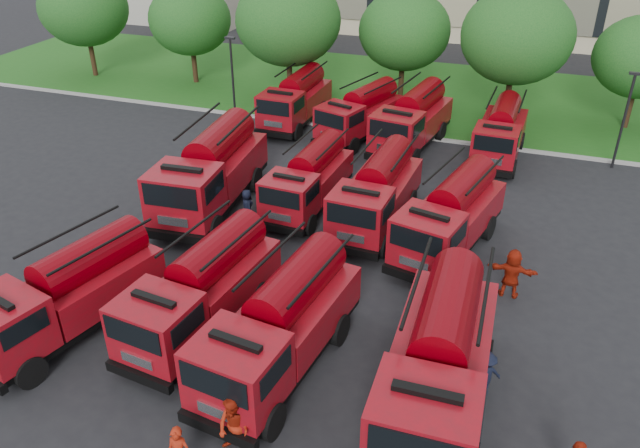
# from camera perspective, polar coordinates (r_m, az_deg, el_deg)

# --- Properties ---
(ground) EXTENTS (140.00, 140.00, 0.00)m
(ground) POSITION_cam_1_polar(r_m,az_deg,el_deg) (22.60, -3.94, -8.03)
(ground) COLOR black
(ground) RESTS_ON ground
(lawn) EXTENTS (70.00, 16.00, 0.12)m
(lawn) POSITION_cam_1_polar(r_m,az_deg,el_deg) (45.06, 9.15, 11.74)
(lawn) COLOR #1B5416
(lawn) RESTS_ON ground
(curb) EXTENTS (70.00, 0.30, 0.14)m
(curb) POSITION_cam_1_polar(r_m,az_deg,el_deg) (37.57, 6.72, 8.19)
(curb) COLOR gray
(curb) RESTS_ON ground
(tree_0) EXTENTS (6.30, 6.30, 7.70)m
(tree_0) POSITION_cam_1_polar(r_m,az_deg,el_deg) (50.22, -20.80, 18.00)
(tree_0) COLOR #382314
(tree_0) RESTS_ON ground
(tree_1) EXTENTS (5.71, 5.71, 6.98)m
(tree_1) POSITION_cam_1_polar(r_m,az_deg,el_deg) (46.60, -11.81, 17.83)
(tree_1) COLOR #382314
(tree_1) RESTS_ON ground
(tree_2) EXTENTS (6.72, 6.72, 8.22)m
(tree_2) POSITION_cam_1_polar(r_m,az_deg,el_deg) (41.63, -2.93, 18.12)
(tree_2) COLOR #382314
(tree_2) RESTS_ON ground
(tree_3) EXTENTS (5.88, 5.88, 7.19)m
(tree_3) POSITION_cam_1_polar(r_m,az_deg,el_deg) (42.13, 7.73, 17.11)
(tree_3) COLOR #382314
(tree_3) RESTS_ON ground
(tree_4) EXTENTS (6.55, 6.55, 8.01)m
(tree_4) POSITION_cam_1_polar(r_m,az_deg,el_deg) (39.74, 17.57, 16.07)
(tree_4) COLOR #382314
(tree_4) RESTS_ON ground
(lamp_post_0) EXTENTS (0.60, 0.25, 5.11)m
(lamp_post_0) POSITION_cam_1_polar(r_m,az_deg,el_deg) (39.24, -8.02, 13.43)
(lamp_post_0) COLOR black
(lamp_post_0) RESTS_ON ground
(lamp_post_1) EXTENTS (0.60, 0.25, 5.11)m
(lamp_post_1) POSITION_cam_1_polar(r_m,az_deg,el_deg) (35.54, 26.11, 8.90)
(lamp_post_1) COLOR black
(lamp_post_1) RESTS_ON ground
(fire_truck_0) EXTENTS (3.95, 7.14, 3.09)m
(fire_truck_0) POSITION_cam_1_polar(r_m,az_deg,el_deg) (22.47, -22.00, -5.85)
(fire_truck_0) COLOR black
(fire_truck_0) RESTS_ON ground
(fire_truck_1) EXTENTS (3.18, 7.11, 3.13)m
(fire_truck_1) POSITION_cam_1_polar(r_m,az_deg,el_deg) (21.34, -10.72, -5.88)
(fire_truck_1) COLOR black
(fire_truck_1) RESTS_ON ground
(fire_truck_2) EXTENTS (3.35, 7.40, 3.25)m
(fire_truck_2) POSITION_cam_1_polar(r_m,az_deg,el_deg) (19.43, -3.62, -9.20)
(fire_truck_2) COLOR black
(fire_truck_2) RESTS_ON ground
(fire_truck_3) EXTENTS (2.98, 7.78, 3.51)m
(fire_truck_3) POSITION_cam_1_polar(r_m,az_deg,el_deg) (18.27, 10.81, -12.27)
(fire_truck_3) COLOR black
(fire_truck_3) RESTS_ON ground
(fire_truck_4) EXTENTS (3.40, 8.17, 3.64)m
(fire_truck_4) POSITION_cam_1_polar(r_m,az_deg,el_deg) (28.82, -9.93, 4.77)
(fire_truck_4) COLOR black
(fire_truck_4) RESTS_ON ground
(fire_truck_5) EXTENTS (2.61, 6.44, 2.88)m
(fire_truck_5) POSITION_cam_1_polar(r_m,az_deg,el_deg) (28.51, -1.03, 4.11)
(fire_truck_5) COLOR black
(fire_truck_5) RESTS_ON ground
(fire_truck_6) EXTENTS (2.81, 6.98, 3.12)m
(fire_truck_6) POSITION_cam_1_polar(r_m,az_deg,el_deg) (27.18, 5.24, 2.89)
(fire_truck_6) COLOR black
(fire_truck_6) RESTS_ON ground
(fire_truck_7) EXTENTS (3.91, 7.28, 3.15)m
(fire_truck_7) POSITION_cam_1_polar(r_m,az_deg,el_deg) (25.74, 11.83, 0.72)
(fire_truck_7) COLOR black
(fire_truck_7) RESTS_ON ground
(fire_truck_8) EXTENTS (2.65, 6.84, 3.08)m
(fire_truck_8) POSITION_cam_1_polar(r_m,az_deg,el_deg) (38.57, -2.23, 11.30)
(fire_truck_8) COLOR black
(fire_truck_8) RESTS_ON ground
(fire_truck_9) EXTENTS (4.03, 6.83, 2.95)m
(fire_truck_9) POSITION_cam_1_polar(r_m,az_deg,el_deg) (36.57, 3.76, 10.09)
(fire_truck_9) COLOR black
(fire_truck_9) RESTS_ON ground
(fire_truck_10) EXTENTS (3.53, 7.40, 3.24)m
(fire_truck_10) POSITION_cam_1_polar(r_m,az_deg,el_deg) (35.43, 8.44, 9.41)
(fire_truck_10) COLOR black
(fire_truck_10) RESTS_ON ground
(fire_truck_11) EXTENTS (2.59, 6.54, 2.94)m
(fire_truck_11) POSITION_cam_1_polar(r_m,az_deg,el_deg) (35.08, 16.17, 8.06)
(fire_truck_11) COLOR black
(fire_truck_11) RESTS_ON ground
(firefighter_3) EXTENTS (1.14, 0.94, 1.56)m
(firefighter_3) POSITION_cam_1_polar(r_m,az_deg,el_deg) (20.19, 14.59, -14.73)
(firefighter_3) COLOR black
(firefighter_3) RESTS_ON ground
(firefighter_4) EXTENTS (0.91, 0.91, 1.59)m
(firefighter_4) POSITION_cam_1_polar(r_m,az_deg,el_deg) (28.15, -6.58, 0.20)
(firefighter_4) COLOR black
(firefighter_4) RESTS_ON ground
(firefighter_5) EXTENTS (1.83, 0.80, 1.96)m
(firefighter_5) POSITION_cam_1_polar(r_m,az_deg,el_deg) (24.39, 16.78, -6.23)
(firefighter_5) COLOR #991D0B
(firefighter_5) RESTS_ON ground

